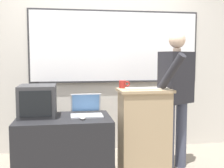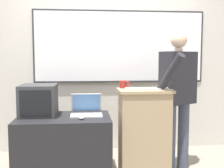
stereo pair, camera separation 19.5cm
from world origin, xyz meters
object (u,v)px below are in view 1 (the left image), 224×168
object	(u,v)px
person_presenter	(176,92)
crt_monitor	(38,101)
coffee_mug	(123,84)
lectern_podium	(144,132)
side_desk	(64,148)
wireless_keyboard	(147,89)
laptop	(86,109)
computer_mouse_by_laptop	(83,118)

from	to	relation	value
person_presenter	crt_monitor	distance (m)	1.58
coffee_mug	lectern_podium	bearing A→B (deg)	-31.72
person_presenter	coffee_mug	size ratio (longest dim) A/B	12.82
side_desk	crt_monitor	bearing A→B (deg)	160.57
wireless_keyboard	crt_monitor	distance (m)	1.20
wireless_keyboard	coffee_mug	xyz separation A→B (m)	(-0.23, 0.18, 0.03)
crt_monitor	coffee_mug	bearing A→B (deg)	-0.46
side_desk	laptop	distance (m)	0.48
lectern_podium	laptop	world-z (taller)	lectern_podium
wireless_keyboard	computer_mouse_by_laptop	distance (m)	0.76
laptop	computer_mouse_by_laptop	distance (m)	0.23
lectern_podium	wireless_keyboard	xyz separation A→B (m)	(0.01, -0.05, 0.50)
side_desk	crt_monitor	size ratio (longest dim) A/B	2.33
computer_mouse_by_laptop	crt_monitor	xyz separation A→B (m)	(-0.47, 0.24, 0.15)
lectern_podium	side_desk	xyz separation A→B (m)	(-0.88, 0.04, -0.15)
computer_mouse_by_laptop	coffee_mug	distance (m)	0.62
lectern_podium	person_presenter	world-z (taller)	person_presenter
side_desk	laptop	size ratio (longest dim) A/B	2.91
coffee_mug	person_presenter	bearing A→B (deg)	-2.23
computer_mouse_by_laptop	laptop	bearing A→B (deg)	76.34
laptop	person_presenter	bearing A→B (deg)	-0.61
crt_monitor	lectern_podium	bearing A→B (deg)	-6.89
side_desk	coffee_mug	xyz separation A→B (m)	(0.67, 0.09, 0.68)
lectern_podium	person_presenter	bearing A→B (deg)	14.67
lectern_podium	laptop	distance (m)	0.70
side_desk	crt_monitor	world-z (taller)	crt_monitor
wireless_keyboard	person_presenter	bearing A→B (deg)	21.63
side_desk	computer_mouse_by_laptop	bearing A→B (deg)	-36.37
lectern_podium	person_presenter	size ratio (longest dim) A/B	0.60
wireless_keyboard	lectern_podium	bearing A→B (deg)	105.36
wireless_keyboard	crt_monitor	world-z (taller)	crt_monitor
computer_mouse_by_laptop	crt_monitor	size ratio (longest dim) A/B	0.23
laptop	coffee_mug	bearing A→B (deg)	1.81
lectern_podium	person_presenter	xyz separation A→B (m)	(0.41, 0.11, 0.44)
wireless_keyboard	side_desk	bearing A→B (deg)	174.14
wireless_keyboard	coffee_mug	bearing A→B (deg)	141.33
wireless_keyboard	crt_monitor	xyz separation A→B (m)	(-1.18, 0.19, -0.13)
lectern_podium	laptop	size ratio (longest dim) A/B	2.83
crt_monitor	laptop	bearing A→B (deg)	-2.26
side_desk	wireless_keyboard	world-z (taller)	wireless_keyboard
laptop	crt_monitor	xyz separation A→B (m)	(-0.53, 0.02, 0.11)
crt_monitor	coffee_mug	distance (m)	0.96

